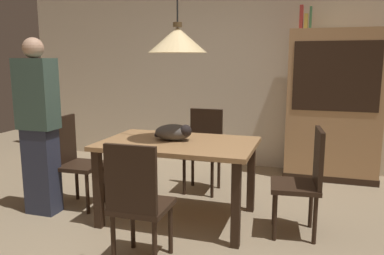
{
  "coord_description": "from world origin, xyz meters",
  "views": [
    {
      "loc": [
        1.03,
        -2.68,
        1.5
      ],
      "look_at": [
        -0.05,
        0.75,
        0.85
      ],
      "focal_mm": 35.79,
      "sensor_mm": 36.0,
      "label": 1
    }
  ],
  "objects_px": {
    "book_green_slim": "(311,18)",
    "cat_sleeping": "(174,132)",
    "book_red_tall": "(301,18)",
    "chair_far_back": "(204,146)",
    "chair_left_side": "(74,157)",
    "dining_table": "(178,152)",
    "person_standing": "(39,127)",
    "book_yellow_short": "(306,22)",
    "pendant_lamp": "(178,40)",
    "chair_right_side": "(305,177)",
    "chair_near_front": "(138,199)",
    "hutch_bookcase": "(333,109)"
  },
  "relations": [
    {
      "from": "chair_left_side",
      "to": "pendant_lamp",
      "type": "distance_m",
      "value": 1.61
    },
    {
      "from": "book_yellow_short",
      "to": "person_standing",
      "type": "xyz_separation_m",
      "value": [
        -2.36,
        -2.01,
        -1.08
      ]
    },
    {
      "from": "chair_near_front",
      "to": "hutch_bookcase",
      "type": "distance_m",
      "value": 3.02
    },
    {
      "from": "cat_sleeping",
      "to": "chair_right_side",
      "type": "bearing_deg",
      "value": -1.65
    },
    {
      "from": "chair_left_side",
      "to": "book_red_tall",
      "type": "bearing_deg",
      "value": 40.04
    },
    {
      "from": "chair_right_side",
      "to": "pendant_lamp",
      "type": "bearing_deg",
      "value": -179.57
    },
    {
      "from": "hutch_bookcase",
      "to": "person_standing",
      "type": "xyz_separation_m",
      "value": [
        -2.73,
        -2.01,
        -0.03
      ]
    },
    {
      "from": "chair_far_back",
      "to": "pendant_lamp",
      "type": "xyz_separation_m",
      "value": [
        0.0,
        -0.88,
        1.15
      ]
    },
    {
      "from": "dining_table",
      "to": "person_standing",
      "type": "relative_size",
      "value": 0.83
    },
    {
      "from": "person_standing",
      "to": "cat_sleeping",
      "type": "bearing_deg",
      "value": 12.83
    },
    {
      "from": "chair_far_back",
      "to": "book_red_tall",
      "type": "distance_m",
      "value": 1.98
    },
    {
      "from": "chair_near_front",
      "to": "book_green_slim",
      "type": "xyz_separation_m",
      "value": [
        1.08,
        2.64,
        1.47
      ]
    },
    {
      "from": "cat_sleeping",
      "to": "book_green_slim",
      "type": "relative_size",
      "value": 1.54
    },
    {
      "from": "book_green_slim",
      "to": "cat_sleeping",
      "type": "bearing_deg",
      "value": -123.38
    },
    {
      "from": "chair_far_back",
      "to": "person_standing",
      "type": "height_order",
      "value": "person_standing"
    },
    {
      "from": "chair_left_side",
      "to": "cat_sleeping",
      "type": "relative_size",
      "value": 2.33
    },
    {
      "from": "cat_sleeping",
      "to": "book_green_slim",
      "type": "xyz_separation_m",
      "value": [
        1.14,
        1.72,
        1.15
      ]
    },
    {
      "from": "chair_near_front",
      "to": "chair_left_side",
      "type": "bearing_deg",
      "value": 142.2
    },
    {
      "from": "book_red_tall",
      "to": "book_green_slim",
      "type": "xyz_separation_m",
      "value": [
        0.11,
        0.0,
        -0.01
      ]
    },
    {
      "from": "book_red_tall",
      "to": "chair_far_back",
      "type": "bearing_deg",
      "value": -137.72
    },
    {
      "from": "chair_near_front",
      "to": "pendant_lamp",
      "type": "height_order",
      "value": "pendant_lamp"
    },
    {
      "from": "cat_sleeping",
      "to": "book_yellow_short",
      "type": "relative_size",
      "value": 2.0
    },
    {
      "from": "cat_sleeping",
      "to": "book_yellow_short",
      "type": "height_order",
      "value": "book_yellow_short"
    },
    {
      "from": "chair_far_back",
      "to": "book_green_slim",
      "type": "xyz_separation_m",
      "value": [
        1.08,
        0.89,
        1.47
      ]
    },
    {
      "from": "pendant_lamp",
      "to": "book_red_tall",
      "type": "height_order",
      "value": "pendant_lamp"
    },
    {
      "from": "pendant_lamp",
      "to": "hutch_bookcase",
      "type": "xyz_separation_m",
      "value": [
        1.41,
        1.76,
        -0.77
      ]
    },
    {
      "from": "book_red_tall",
      "to": "person_standing",
      "type": "distance_m",
      "value": 3.26
    },
    {
      "from": "book_yellow_short",
      "to": "person_standing",
      "type": "distance_m",
      "value": 3.28
    },
    {
      "from": "book_green_slim",
      "to": "person_standing",
      "type": "distance_m",
      "value": 3.33
    },
    {
      "from": "dining_table",
      "to": "hutch_bookcase",
      "type": "xyz_separation_m",
      "value": [
        1.41,
        1.76,
        0.24
      ]
    },
    {
      "from": "chair_left_side",
      "to": "book_red_tall",
      "type": "distance_m",
      "value": 3.12
    },
    {
      "from": "chair_far_back",
      "to": "pendant_lamp",
      "type": "relative_size",
      "value": 0.72
    },
    {
      "from": "chair_right_side",
      "to": "chair_left_side",
      "type": "distance_m",
      "value": 2.26
    },
    {
      "from": "cat_sleeping",
      "to": "person_standing",
      "type": "distance_m",
      "value": 1.3
    },
    {
      "from": "dining_table",
      "to": "cat_sleeping",
      "type": "bearing_deg",
      "value": 140.84
    },
    {
      "from": "chair_far_back",
      "to": "book_yellow_short",
      "type": "relative_size",
      "value": 4.65
    },
    {
      "from": "book_red_tall",
      "to": "person_standing",
      "type": "bearing_deg",
      "value": -138.79
    },
    {
      "from": "chair_right_side",
      "to": "book_red_tall",
      "type": "xyz_separation_m",
      "value": [
        -0.15,
        1.76,
        1.48
      ]
    },
    {
      "from": "chair_right_side",
      "to": "hutch_bookcase",
      "type": "distance_m",
      "value": 1.82
    },
    {
      "from": "cat_sleeping",
      "to": "book_yellow_short",
      "type": "distance_m",
      "value": 2.32
    },
    {
      "from": "pendant_lamp",
      "to": "book_green_slim",
      "type": "distance_m",
      "value": 2.1
    },
    {
      "from": "chair_near_front",
      "to": "cat_sleeping",
      "type": "xyz_separation_m",
      "value": [
        -0.05,
        0.92,
        0.32
      ]
    },
    {
      "from": "cat_sleeping",
      "to": "chair_left_side",
      "type": "bearing_deg",
      "value": -177.63
    },
    {
      "from": "chair_near_front",
      "to": "hutch_bookcase",
      "type": "xyz_separation_m",
      "value": [
        1.4,
        2.64,
        0.38
      ]
    },
    {
      "from": "pendant_lamp",
      "to": "book_yellow_short",
      "type": "distance_m",
      "value": 2.06
    },
    {
      "from": "chair_far_back",
      "to": "pendant_lamp",
      "type": "bearing_deg",
      "value": -89.99
    },
    {
      "from": "hutch_bookcase",
      "to": "person_standing",
      "type": "distance_m",
      "value": 3.39
    },
    {
      "from": "person_standing",
      "to": "book_green_slim",
      "type": "bearing_deg",
      "value": 39.91
    },
    {
      "from": "dining_table",
      "to": "book_green_slim",
      "type": "xyz_separation_m",
      "value": [
        1.08,
        1.77,
        1.33
      ]
    },
    {
      "from": "chair_far_back",
      "to": "book_yellow_short",
      "type": "distance_m",
      "value": 1.97
    }
  ]
}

